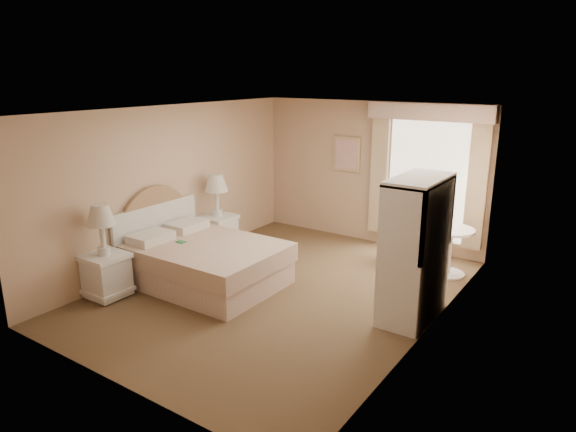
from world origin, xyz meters
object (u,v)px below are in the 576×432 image
Objects in this scene: nightstand_far at (218,223)px; armoire at (415,261)px; round_table at (450,244)px; nightstand_near at (105,264)px; bed at (202,260)px; cafe_chair at (392,229)px.

armoire is at bearing -7.22° from nightstand_far.
nightstand_far reaches higher than round_table.
nightstand_far reaches higher than nightstand_near.
round_table is 1.66m from armoire.
bed is at bearing -141.04° from round_table.
nightstand_near is 4.96m from round_table.
nightstand_far is at bearing 90.00° from nightstand_near.
cafe_chair is 2.11m from armoire.
armoire is (2.93, 0.69, 0.40)m from bed.
cafe_chair is at bearing 53.16° from bed.
armoire is (0.06, -1.64, 0.25)m from round_table.
nightstand_far is 3.78m from round_table.
bed is 1.36m from nightstand_far.
bed is at bearing -58.02° from nightstand_far.
nightstand_near is 0.72× the size of armoire.
nightstand_far is at bearing -161.91° from round_table.
armoire is at bearing -87.82° from round_table.
cafe_chair is (2.59, 1.35, 0.01)m from nightstand_far.
round_table is at bearing -20.19° from cafe_chair.
nightstand_far is 3.69m from armoire.
cafe_chair is 0.49× the size of armoire.
nightstand_near is at bearing -136.34° from round_table.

